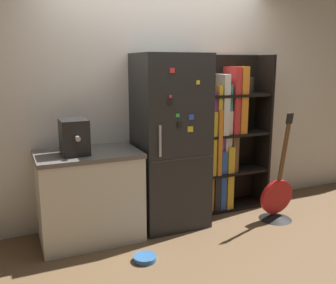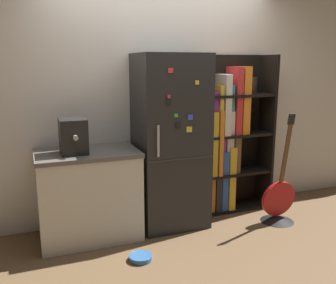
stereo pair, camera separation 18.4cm
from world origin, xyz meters
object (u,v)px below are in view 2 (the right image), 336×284
(espresso_machine, at_px, (73,136))
(guitar, at_px, (278,206))
(bookshelf, at_px, (227,138))
(pet_bowl, at_px, (141,257))
(refrigerator, at_px, (170,142))

(espresso_machine, relative_size, guitar, 0.28)
(bookshelf, relative_size, pet_bowl, 8.77)
(bookshelf, bearing_deg, pet_bowl, -148.19)
(bookshelf, bearing_deg, espresso_machine, -173.19)
(guitar, bearing_deg, pet_bowl, -171.14)
(guitar, bearing_deg, espresso_machine, 170.92)
(espresso_machine, bearing_deg, guitar, -9.08)
(pet_bowl, bearing_deg, guitar, 8.86)
(guitar, height_order, pet_bowl, guitar)
(pet_bowl, bearing_deg, espresso_machine, 127.66)
(bookshelf, height_order, espresso_machine, bookshelf)
(espresso_machine, distance_m, guitar, 2.28)
(refrigerator, xyz_separation_m, guitar, (1.10, -0.39, -0.72))
(refrigerator, height_order, guitar, refrigerator)
(refrigerator, bearing_deg, bookshelf, 11.21)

